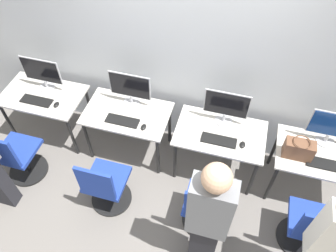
{
  "coord_description": "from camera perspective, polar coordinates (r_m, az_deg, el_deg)",
  "views": [
    {
      "loc": [
        0.62,
        -2.08,
        3.59
      ],
      "look_at": [
        0.0,
        0.13,
        0.87
      ],
      "focal_mm": 35.0,
      "sensor_mm": 36.0,
      "label": 1
    }
  ],
  "objects": [
    {
      "name": "person_right",
      "position": [
        2.92,
        6.98,
        -15.74
      ],
      "size": [
        0.36,
        0.23,
        1.73
      ],
      "color": "#232328",
      "rests_on": "ground_plane"
    },
    {
      "name": "mouse_right",
      "position": [
        3.66,
        12.86,
        -3.19
      ],
      "size": [
        0.06,
        0.09,
        0.03
      ],
      "color": "black",
      "rests_on": "desk_right"
    },
    {
      "name": "desk_left",
      "position": [
        3.99,
        -7.07,
        1.46
      ],
      "size": [
        1.02,
        0.63,
        0.72
      ],
      "color": "#BCB7AD",
      "rests_on": "ground_plane"
    },
    {
      "name": "keyboard_right",
      "position": [
        3.66,
        8.84,
        -2.47
      ],
      "size": [
        0.39,
        0.14,
        0.02
      ],
      "color": "black",
      "rests_on": "desk_right"
    },
    {
      "name": "wall_back",
      "position": [
        3.64,
        2.77,
        12.79
      ],
      "size": [
        12.0,
        0.05,
        2.8
      ],
      "color": "#B7BCC1",
      "rests_on": "ground_plane"
    },
    {
      "name": "handbag",
      "position": [
        3.68,
        21.81,
        -3.77
      ],
      "size": [
        0.3,
        0.18,
        0.25
      ],
      "color": "brown",
      "rests_on": "desk_far_right"
    },
    {
      "name": "monitor_far_left",
      "position": [
        4.33,
        -21.12,
        8.64
      ],
      "size": [
        0.5,
        0.2,
        0.44
      ],
      "color": "#B2B2B7",
      "rests_on": "desk_far_left"
    },
    {
      "name": "mouse_left",
      "position": [
        3.74,
        -4.27,
        -0.17
      ],
      "size": [
        0.06,
        0.09,
        0.03
      ],
      "color": "black",
      "rests_on": "desk_left"
    },
    {
      "name": "monitor_right",
      "position": [
        3.69,
        10.09,
        3.37
      ],
      "size": [
        0.5,
        0.2,
        0.44
      ],
      "color": "#B2B2B7",
      "rests_on": "desk_right"
    },
    {
      "name": "keyboard_far_right",
      "position": [
        3.81,
        25.77,
        -6.04
      ],
      "size": [
        0.39,
        0.14,
        0.02
      ],
      "color": "black",
      "rests_on": "desk_far_right"
    },
    {
      "name": "keyboard_far_left",
      "position": [
        4.33,
        -21.92,
        4.1
      ],
      "size": [
        0.39,
        0.14,
        0.02
      ],
      "color": "black",
      "rests_on": "desk_far_left"
    },
    {
      "name": "office_chair_right",
      "position": [
        3.59,
        6.36,
        -14.18
      ],
      "size": [
        0.48,
        0.48,
        0.91
      ],
      "color": "black",
      "rests_on": "ground_plane"
    },
    {
      "name": "office_chair_left",
      "position": [
        3.76,
        -10.79,
        -10.32
      ],
      "size": [
        0.48,
        0.48,
        0.91
      ],
      "color": "black",
      "rests_on": "ground_plane"
    },
    {
      "name": "ground_plane",
      "position": [
        4.2,
        -0.47,
        -8.93
      ],
      "size": [
        20.0,
        20.0,
        0.0
      ],
      "primitive_type": "plane",
      "color": "slate"
    },
    {
      "name": "desk_far_left",
      "position": [
        4.46,
        -20.78,
        4.33
      ],
      "size": [
        1.02,
        0.63,
        0.72
      ],
      "color": "#BCB7AD",
      "rests_on": "ground_plane"
    },
    {
      "name": "person_far_right",
      "position": [
        3.15,
        26.44,
        -17.89
      ],
      "size": [
        0.36,
        0.22,
        1.68
      ],
      "color": "#232328",
      "rests_on": "ground_plane"
    },
    {
      "name": "office_chair_far_left",
      "position": [
        4.3,
        -24.83,
        -4.95
      ],
      "size": [
        0.48,
        0.48,
        0.91
      ],
      "color": "black",
      "rests_on": "ground_plane"
    },
    {
      "name": "office_chair_far_right",
      "position": [
        3.77,
        23.29,
        -16.12
      ],
      "size": [
        0.48,
        0.48,
        0.91
      ],
      "color": "black",
      "rests_on": "ground_plane"
    },
    {
      "name": "monitor_left",
      "position": [
        3.87,
        -6.64,
        6.59
      ],
      "size": [
        0.5,
        0.2,
        0.44
      ],
      "color": "#B2B2B7",
      "rests_on": "desk_left"
    },
    {
      "name": "desk_right",
      "position": [
        3.81,
        8.98,
        -2.0
      ],
      "size": [
        1.02,
        0.63,
        0.72
      ],
      "color": "#BCB7AD",
      "rests_on": "ground_plane"
    },
    {
      "name": "keyboard_left",
      "position": [
        3.83,
        -7.96,
        0.91
      ],
      "size": [
        0.39,
        0.14,
        0.02
      ],
      "color": "black",
      "rests_on": "desk_left"
    },
    {
      "name": "monitor_far_right",
      "position": [
        3.85,
        26.8,
        -0.17
      ],
      "size": [
        0.5,
        0.2,
        0.44
      ],
      "color": "#B2B2B7",
      "rests_on": "desk_far_right"
    },
    {
      "name": "desk_far_right",
      "position": [
        3.96,
        25.24,
        -5.33
      ],
      "size": [
        1.02,
        0.63,
        0.72
      ],
      "color": "#BCB7AD",
      "rests_on": "ground_plane"
    },
    {
      "name": "mouse_far_left",
      "position": [
        4.19,
        -18.86,
        3.56
      ],
      "size": [
        0.06,
        0.09,
        0.03
      ],
      "color": "black",
      "rests_on": "desk_far_left"
    }
  ]
}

